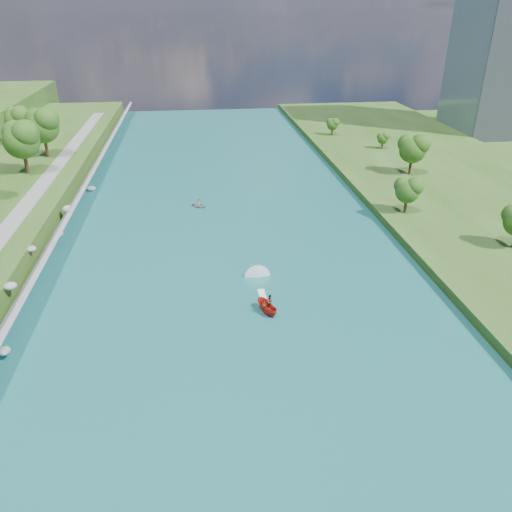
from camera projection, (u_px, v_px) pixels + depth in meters
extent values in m
plane|color=#2D5119|center=(241.00, 353.00, 54.01)|extent=(260.00, 260.00, 0.00)
cube|color=#19605D|center=(227.00, 267.00, 71.69)|extent=(55.00, 240.00, 0.10)
cube|color=slate|center=(38.00, 267.00, 68.01)|extent=(3.54, 236.00, 4.05)
ellipsoid|color=gray|center=(5.00, 351.00, 52.62)|extent=(1.22, 1.34, 0.85)
ellipsoid|color=gray|center=(10.00, 286.00, 60.41)|extent=(1.56, 1.46, 0.92)
ellipsoid|color=gray|center=(31.00, 249.00, 69.66)|extent=(1.37, 1.38, 0.77)
ellipsoid|color=gray|center=(58.00, 234.00, 77.63)|extent=(1.49, 1.54, 1.08)
ellipsoid|color=gray|center=(68.00, 209.00, 85.65)|extent=(1.86, 1.90, 1.35)
ellipsoid|color=gray|center=(77.00, 198.00, 91.76)|extent=(0.99, 0.84, 0.62)
ellipsoid|color=gray|center=(91.00, 189.00, 100.86)|extent=(1.84, 1.74, 1.02)
cube|color=gray|center=(510.00, 20.00, 133.77)|extent=(22.00, 22.00, 60.00)
ellipsoid|color=#225015|center=(22.00, 142.00, 97.46)|extent=(7.44, 7.44, 12.39)
ellipsoid|color=#225015|center=(43.00, 128.00, 108.29)|extent=(7.55, 7.55, 12.59)
ellipsoid|color=#225015|center=(18.00, 122.00, 118.07)|extent=(6.42, 6.42, 10.70)
ellipsoid|color=#225015|center=(407.00, 192.00, 84.98)|extent=(4.46, 4.46, 7.43)
ellipsoid|color=#225015|center=(413.00, 151.00, 104.06)|extent=(6.00, 6.00, 9.99)
ellipsoid|color=#225015|center=(383.00, 139.00, 123.70)|extent=(2.86, 2.86, 4.76)
ellipsoid|color=#225015|center=(332.00, 125.00, 136.45)|extent=(3.28, 3.28, 5.47)
imported|color=#B81A0E|center=(267.00, 307.00, 60.78)|extent=(2.69, 3.97, 1.44)
imported|color=#66605B|center=(264.00, 306.00, 60.18)|extent=(0.70, 0.61, 1.61)
imported|color=#66605B|center=(270.00, 301.00, 61.06)|extent=(1.02, 0.92, 1.72)
cube|color=white|center=(263.00, 299.00, 63.75)|extent=(0.90, 5.00, 0.06)
imported|color=gray|center=(199.00, 205.00, 92.57)|extent=(3.72, 3.67, 0.63)
imported|color=#66605B|center=(199.00, 202.00, 92.30)|extent=(0.74, 0.57, 1.33)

